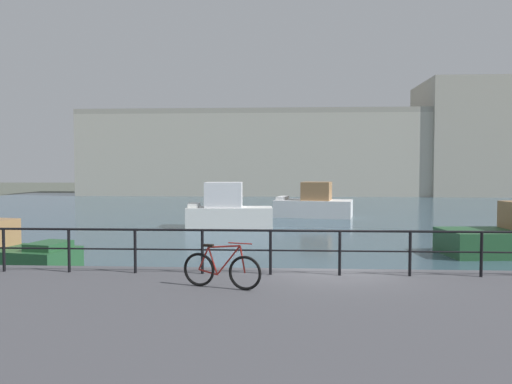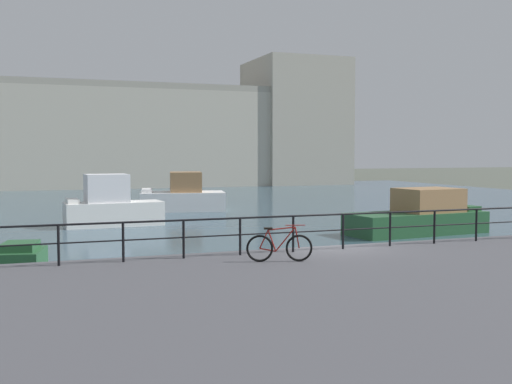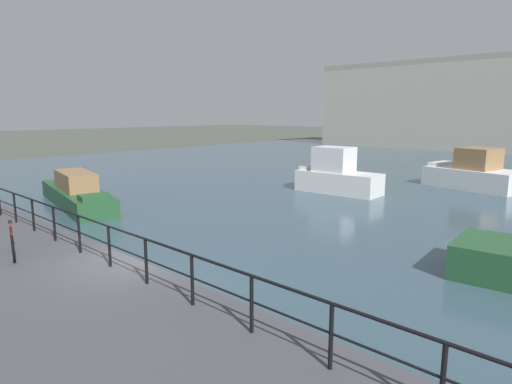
{
  "view_description": "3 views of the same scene",
  "coord_description": "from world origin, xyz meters",
  "views": [
    {
      "loc": [
        -1.28,
        -12.07,
        3.57
      ],
      "look_at": [
        -2.19,
        5.01,
        2.78
      ],
      "focal_mm": 33.74,
      "sensor_mm": 36.0,
      "label": 1
    },
    {
      "loc": [
        -8.75,
        -17.3,
        3.97
      ],
      "look_at": [
        -1.58,
        2.29,
        2.65
      ],
      "focal_mm": 43.77,
      "sensor_mm": 36.0,
      "label": 2
    },
    {
      "loc": [
        9.88,
        -5.9,
        4.9
      ],
      "look_at": [
        -0.33,
        5.1,
        2.15
      ],
      "focal_mm": 30.54,
      "sensor_mm": 36.0,
      "label": 3
    }
  ],
  "objects": [
    {
      "name": "quay_railing",
      "position": [
        0.91,
        -0.75,
        1.82
      ],
      "size": [
        21.28,
        0.07,
        1.08
      ],
      "color": "black",
      "rests_on": "quay_promenade"
    },
    {
      "name": "moored_green_narrowboat",
      "position": [
        9.29,
        8.52,
        0.86
      ],
      "size": [
        7.27,
        3.24,
        2.21
      ],
      "rotation": [
        0.0,
        0.0,
        0.1
      ],
      "color": "#23512D",
      "rests_on": "water_basin"
    },
    {
      "name": "moored_harbor_tender",
      "position": [
        1.18,
        24.41,
        0.97
      ],
      "size": [
        6.16,
        4.01,
        2.65
      ],
      "rotation": [
        0.0,
        0.0,
        2.94
      ],
      "color": "white",
      "rests_on": "water_basin"
    },
    {
      "name": "harbor_building",
      "position": [
        5.36,
        56.99,
        6.08
      ],
      "size": [
        58.57,
        11.91,
        15.74
      ],
      "color": "#B2AD9E",
      "rests_on": "ground_plane"
    },
    {
      "name": "parked_bicycle",
      "position": [
        -2.54,
        -2.13,
        1.47
      ],
      "size": [
        1.71,
        0.56,
        0.98
      ],
      "rotation": [
        0.0,
        0.0,
        -0.29
      ],
      "color": "black",
      "rests_on": "quay_promenade"
    },
    {
      "name": "ground_plane",
      "position": [
        0.0,
        0.0,
        0.0
      ],
      "size": [
        240.0,
        240.0,
        0.0
      ],
      "primitive_type": "plane",
      "color": "#4C5147"
    },
    {
      "name": "quay_promenade",
      "position": [
        0.0,
        -6.5,
        0.54
      ],
      "size": [
        56.0,
        13.0,
        1.08
      ],
      "primitive_type": "cube",
      "color": "#47474C",
      "rests_on": "ground_plane"
    },
    {
      "name": "moored_blue_motorboat",
      "position": [
        -4.55,
        16.97,
        1.09
      ],
      "size": [
        5.26,
        2.26,
        2.81
      ],
      "rotation": [
        0.0,
        0.0,
        3.19
      ],
      "color": "white",
      "rests_on": "water_basin"
    },
    {
      "name": "water_basin",
      "position": [
        0.0,
        30.2,
        0.01
      ],
      "size": [
        80.0,
        60.0,
        0.01
      ],
      "primitive_type": "cube",
      "color": "#385160",
      "rests_on": "ground_plane"
    }
  ]
}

